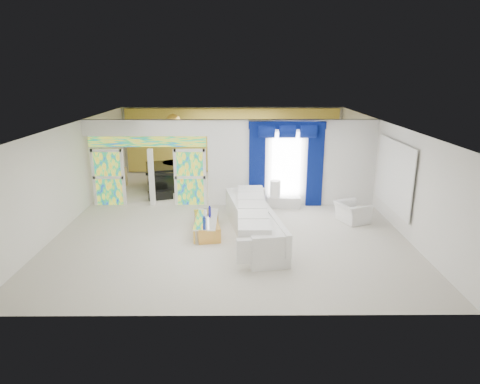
{
  "coord_description": "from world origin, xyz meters",
  "views": [
    {
      "loc": [
        0.22,
        -13.06,
        4.56
      ],
      "look_at": [
        0.3,
        -1.2,
        1.1
      ],
      "focal_mm": 31.08,
      "sensor_mm": 36.0,
      "label": 1
    }
  ],
  "objects_px": {
    "white_sofa": "(253,222)",
    "coffee_table": "(207,225)",
    "console_table": "(284,202)",
    "grand_piano": "(167,176)",
    "armchair": "(352,212)"
  },
  "relations": [
    {
      "from": "white_sofa",
      "to": "console_table",
      "type": "distance_m",
      "value": 2.85
    },
    {
      "from": "white_sofa",
      "to": "armchair",
      "type": "relative_size",
      "value": 4.65
    },
    {
      "from": "coffee_table",
      "to": "armchair",
      "type": "xyz_separation_m",
      "value": [
        4.5,
        0.87,
        0.1
      ]
    },
    {
      "from": "white_sofa",
      "to": "coffee_table",
      "type": "height_order",
      "value": "white_sofa"
    },
    {
      "from": "console_table",
      "to": "armchair",
      "type": "relative_size",
      "value": 1.2
    },
    {
      "from": "console_table",
      "to": "armchair",
      "type": "xyz_separation_m",
      "value": [
        1.99,
        -1.42,
        0.12
      ]
    },
    {
      "from": "white_sofa",
      "to": "armchair",
      "type": "xyz_separation_m",
      "value": [
        3.15,
        1.17,
        -0.11
      ]
    },
    {
      "from": "console_table",
      "to": "grand_piano",
      "type": "bearing_deg",
      "value": 149.59
    },
    {
      "from": "white_sofa",
      "to": "coffee_table",
      "type": "distance_m",
      "value": 1.4
    },
    {
      "from": "console_table",
      "to": "coffee_table",
      "type": "bearing_deg",
      "value": -137.6
    },
    {
      "from": "armchair",
      "to": "white_sofa",
      "type": "bearing_deg",
      "value": 88.88
    },
    {
      "from": "white_sofa",
      "to": "coffee_table",
      "type": "bearing_deg",
      "value": 158.02
    },
    {
      "from": "coffee_table",
      "to": "grand_piano",
      "type": "xyz_separation_m",
      "value": [
        -1.94,
        4.9,
        0.26
      ]
    },
    {
      "from": "coffee_table",
      "to": "armchair",
      "type": "bearing_deg",
      "value": 10.9
    },
    {
      "from": "white_sofa",
      "to": "console_table",
      "type": "relative_size",
      "value": 3.87
    }
  ]
}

